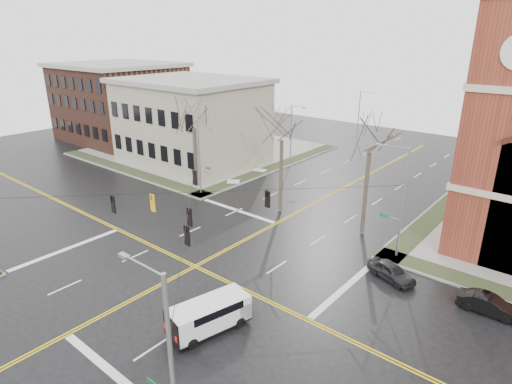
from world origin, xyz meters
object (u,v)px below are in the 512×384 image
Objects in this scene: tree_nw_far at (194,124)px; signal_pole_se at (169,366)px; tree_ne at (370,146)px; signal_pole_nw at (200,152)px; streetlight_north_a at (292,132)px; parked_car_b at (489,305)px; parked_car_a at (391,271)px; signal_pole_ne at (401,200)px; cargo_van at (212,313)px; tree_nw_near at (282,135)px; streetlight_north_b at (360,113)px.

signal_pole_se is at bearing -44.26° from tree_nw_far.
tree_ne is (20.94, 1.01, 0.64)m from tree_nw_far.
signal_pole_nw is 1.12× the size of streetlight_north_a.
parked_car_b is (7.75, 19.65, -4.32)m from signal_pole_se.
parked_car_a is (1.21, 19.52, -4.30)m from signal_pole_se.
signal_pole_ne is 9.49m from parked_car_b.
signal_pole_se reaches higher than cargo_van.
signal_pole_se is 25.86m from tree_ne.
tree_ne reaches higher than parked_car_b.
cargo_van is 20.58m from tree_nw_near.
signal_pole_se is at bearing -62.47° from tree_nw_near.
signal_pole_nw is at bearing -169.48° from tree_nw_near.
signal_pole_nw is 19.02m from tree_ne.
tree_nw_far reaches higher than cargo_van.
tree_nw_near is 8.91m from tree_ne.
streetlight_north_b is (-21.97, 59.50, -0.48)m from signal_pole_se.
tree_ne is at bearing 149.80° from signal_pole_ne.
signal_pole_se is at bearing -69.73° from streetlight_north_b.
streetlight_north_a is 1.00× the size of streetlight_north_b.
cargo_van is at bearing 172.24° from parked_car_a.
streetlight_north_b is 35.41m from tree_nw_far.
signal_pole_se is (22.64, -23.00, 0.00)m from signal_pole_nw.
signal_pole_se is at bearing -165.01° from parked_car_a.
parked_car_a is at bearing -48.05° from tree_ne.
streetlight_north_a is 0.73× the size of tree_nw_near.
parked_car_a is 10.83m from tree_ne.
streetlight_north_a is at bearing 141.73° from tree_ne.
streetlight_north_b is 55.22m from cargo_van.
tree_ne is (-5.25, 5.84, 7.46)m from parked_car_a.
streetlight_north_a is 2.11× the size of parked_car_a.
signal_pole_se is 20.02m from parked_car_a.
parked_car_a reaches higher than parked_car_b.
parked_car_b is (6.54, 0.13, -0.02)m from parked_car_a.
signal_pole_nw is at bearing 152.41° from cargo_van.
parked_car_b is at bearing 68.47° from signal_pole_se.
signal_pole_se is at bearing -80.95° from tree_ne.
signal_pole_se is 0.80× the size of tree_ne.
cargo_van is (17.04, -52.42, -3.32)m from streetlight_north_b.
signal_pole_se reaches higher than parked_car_a.
cargo_van is 0.50× the size of tree_nw_near.
streetlight_north_b is 38.74m from tree_ne.
tree_nw_far is at bearing -101.22° from streetlight_north_a.
tree_nw_far is 0.92× the size of tree_ne.
streetlight_north_a is 36.77m from cargo_van.
tree_ne is (-4.04, 25.35, 3.16)m from signal_pole_se.
signal_pole_ne is 0.83× the size of tree_nw_near.
tree_nw_near is (9.05, -34.70, 3.43)m from streetlight_north_b.
tree_nw_far is at bearing -177.24° from tree_ne.
signal_pole_nw is 10.31m from tree_nw_near.
parked_car_b is at bearing -25.83° from tree_ne.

